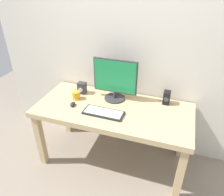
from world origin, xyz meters
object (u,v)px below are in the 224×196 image
object	(u,v)px
monitor	(115,80)
mouse	(73,104)
keyboard_primary	(103,113)
coffee_mug	(76,95)
speaker_right	(167,98)
desk	(113,115)
audio_controller	(82,88)

from	to	relation	value
monitor	mouse	bearing A→B (deg)	-142.29
monitor	keyboard_primary	size ratio (longest dim) A/B	1.16
monitor	coffee_mug	xyz separation A→B (m)	(-0.41, -0.15, -0.19)
keyboard_primary	coffee_mug	distance (m)	0.43
keyboard_primary	mouse	xyz separation A→B (m)	(-0.36, 0.03, 0.01)
mouse	speaker_right	world-z (taller)	speaker_right
speaker_right	monitor	bearing A→B (deg)	-172.54
keyboard_primary	speaker_right	distance (m)	0.70
speaker_right	mouse	bearing A→B (deg)	-158.66
monitor	keyboard_primary	xyz separation A→B (m)	(-0.02, -0.33, -0.22)
desk	mouse	world-z (taller)	mouse
keyboard_primary	mouse	distance (m)	0.37
keyboard_primary	coffee_mug	world-z (taller)	coffee_mug
desk	speaker_right	distance (m)	0.61
audio_controller	speaker_right	bearing A→B (deg)	4.71
mouse	audio_controller	xyz separation A→B (m)	(-0.02, 0.29, 0.05)
monitor	coffee_mug	world-z (taller)	monitor
mouse	speaker_right	size ratio (longest dim) A/B	0.55
speaker_right	audio_controller	xyz separation A→B (m)	(-0.96, -0.08, -0.01)
mouse	audio_controller	distance (m)	0.29
monitor	keyboard_primary	bearing A→B (deg)	-92.97
desk	audio_controller	world-z (taller)	audio_controller
speaker_right	coffee_mug	bearing A→B (deg)	-167.05
audio_controller	monitor	bearing A→B (deg)	0.87
speaker_right	desk	bearing A→B (deg)	-152.60
desk	monitor	distance (m)	0.38
audio_controller	mouse	bearing A→B (deg)	-85.37
mouse	coffee_mug	world-z (taller)	coffee_mug
keyboard_primary	speaker_right	size ratio (longest dim) A/B	2.79
monitor	mouse	xyz separation A→B (m)	(-0.38, -0.29, -0.21)
desk	coffee_mug	bearing A→B (deg)	174.35
desk	mouse	size ratio (longest dim) A/B	19.93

